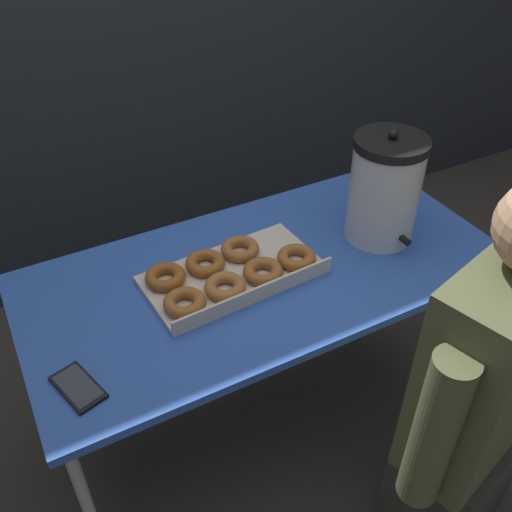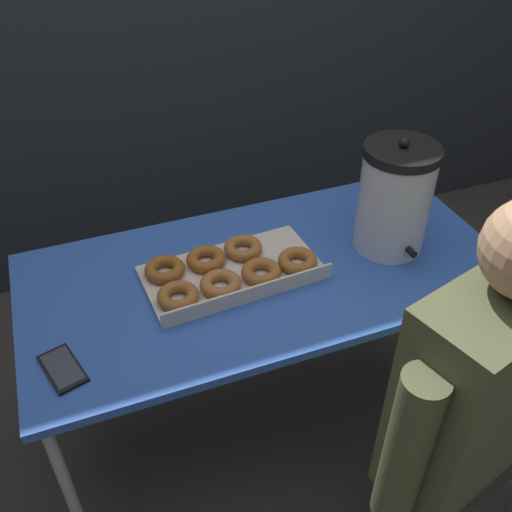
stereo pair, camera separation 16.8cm
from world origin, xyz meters
TOP-DOWN VIEW (x-y plane):
  - ground_plane at (0.00, 0.00)m, footprint 12.00×12.00m
  - folding_table at (0.00, 0.00)m, footprint 1.46×0.70m
  - donut_box at (-0.12, 0.00)m, footprint 0.54×0.31m
  - coffee_urn at (0.41, -0.02)m, footprint 0.23×0.26m
  - cell_phone at (-0.62, -0.19)m, footprint 0.12×0.16m
  - person_seated at (0.32, -0.61)m, footprint 0.61×0.35m

SIDE VIEW (x-z plane):
  - ground_plane at x=0.00m, z-range 0.00..0.00m
  - person_seated at x=0.32m, z-range -0.04..1.21m
  - folding_table at x=0.00m, z-range 0.31..1.03m
  - cell_phone at x=-0.62m, z-range 0.72..0.73m
  - donut_box at x=-0.12m, z-range 0.72..0.77m
  - coffee_urn at x=0.41m, z-range 0.71..1.08m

